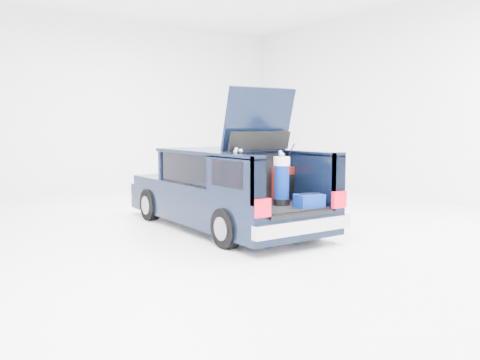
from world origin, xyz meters
TOP-DOWN VIEW (x-y plane):
  - ground at (0.00, 0.00)m, footprint 14.00×14.00m
  - car at (-0.00, 0.11)m, footprint 1.87×4.65m
  - red_suitcase at (0.50, -1.09)m, footprint 0.40×0.31m
  - black_golf_bag at (-0.50, -1.18)m, footprint 0.34×0.40m
  - blue_golf_bag at (0.14, -1.48)m, footprint 0.32×0.32m
  - blue_duffel at (0.35, -1.90)m, footprint 0.45×0.32m

SIDE VIEW (x-z plane):
  - ground at x=0.00m, z-range 0.00..0.00m
  - car at x=0.00m, z-range -0.56..1.91m
  - blue_duffel at x=0.35m, z-range 0.59..0.82m
  - red_suitcase at x=0.50m, z-range 0.58..1.18m
  - blue_golf_bag at x=0.14m, z-range 0.56..1.43m
  - black_golf_bag at x=-0.50m, z-range 0.55..1.47m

